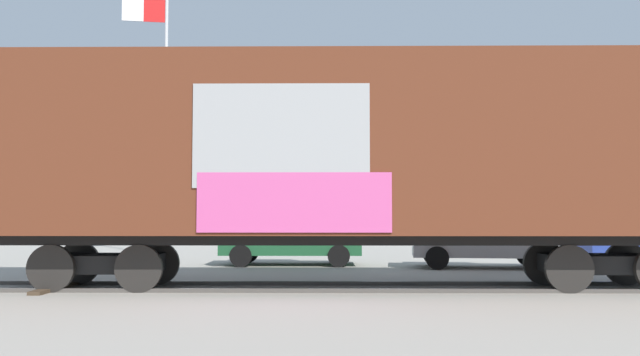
{
  "coord_description": "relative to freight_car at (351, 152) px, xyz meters",
  "views": [
    {
      "loc": [
        0.58,
        -13.6,
        1.48
      ],
      "look_at": [
        -0.7,
        2.62,
        2.39
      ],
      "focal_mm": 37.55,
      "sensor_mm": 36.0,
      "label": 1
    }
  ],
  "objects": [
    {
      "name": "freight_car",
      "position": [
        0.0,
        0.0,
        0.0
      ],
      "size": [
        14.97,
        3.73,
        4.86
      ],
      "color": "#5B2B19",
      "rests_on": "ground_plane"
    },
    {
      "name": "flagpole",
      "position": [
        -7.57,
        10.5,
        3.56
      ],
      "size": [
        1.68,
        0.5,
        9.85
      ],
      "color": "silver",
      "rests_on": "ground_plane"
    },
    {
      "name": "ground_plane",
      "position": [
        -0.15,
        0.0,
        -2.78
      ],
      "size": [
        260.0,
        260.0,
        0.0
      ],
      "primitive_type": "plane",
      "color": "gray"
    },
    {
      "name": "track",
      "position": [
        0.24,
        0.02,
        -2.74
      ],
      "size": [
        59.97,
        5.73,
        0.08
      ],
      "color": "#4C4742",
      "rests_on": "ground_plane"
    },
    {
      "name": "parked_car_green",
      "position": [
        -2.08,
        6.48,
        -1.89
      ],
      "size": [
        4.27,
        2.25,
        1.8
      ],
      "color": "#1E5933",
      "rests_on": "ground_plane"
    },
    {
      "name": "parked_car_silver",
      "position": [
        3.53,
        5.75,
        -1.9
      ],
      "size": [
        4.07,
        2.0,
        1.74
      ],
      "color": "#B7BABF",
      "rests_on": "ground_plane"
    },
    {
      "name": "hillside",
      "position": [
        -0.17,
        63.49,
        2.57
      ],
      "size": [
        122.88,
        41.49,
        15.22
      ],
      "color": "silver",
      "rests_on": "ground_plane"
    }
  ]
}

